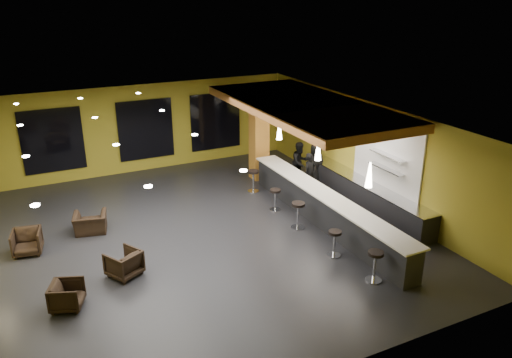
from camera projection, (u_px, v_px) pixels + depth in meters
name	position (u px, v px, depth m)	size (l,w,h in m)	color
floor	(204.00, 236.00, 15.15)	(12.00, 13.00, 0.10)	black
ceiling	(199.00, 121.00, 13.85)	(12.00, 13.00, 0.10)	black
wall_back	(145.00, 128.00, 19.99)	(12.00, 0.10, 3.50)	olive
wall_front	(328.00, 299.00, 9.01)	(12.00, 0.10, 3.50)	olive
wall_right	(369.00, 153.00, 16.99)	(0.10, 13.00, 3.50)	olive
wood_soffit	(304.00, 106.00, 16.40)	(3.60, 8.00, 0.28)	#A96631
window_left	(52.00, 141.00, 18.48)	(2.20, 0.06, 2.40)	black
window_center	(146.00, 130.00, 19.91)	(2.20, 0.06, 2.40)	black
window_right	(216.00, 121.00, 21.15)	(2.20, 0.06, 2.40)	black
tile_backsplash	(387.00, 154.00, 16.02)	(0.06, 3.20, 2.40)	white
bar_counter	(324.00, 210.00, 15.61)	(0.60, 8.00, 1.00)	black
bar_top	(325.00, 194.00, 15.42)	(0.78, 8.10, 0.05)	white
prep_counter	(366.00, 195.00, 16.88)	(0.70, 6.00, 0.86)	black
prep_top	(367.00, 183.00, 16.72)	(0.72, 6.00, 0.03)	silver
wall_shelf_lower	(386.00, 169.00, 15.94)	(0.30, 1.50, 0.03)	silver
wall_shelf_upper	(388.00, 155.00, 15.78)	(0.30, 1.50, 0.03)	silver
column	(259.00, 135.00, 19.02)	(0.60, 0.60, 3.50)	#A76C25
pendant_0	(369.00, 175.00, 13.27)	(0.20, 0.20, 0.70)	white
pendant_1	(318.00, 149.00, 15.37)	(0.20, 0.20, 0.70)	white
pendant_2	(279.00, 130.00, 17.46)	(0.20, 0.20, 0.70)	white
staff_a	(310.00, 174.00, 17.91)	(0.55, 0.36, 1.52)	black
staff_b	(300.00, 162.00, 19.01)	(0.76, 0.59, 1.57)	black
staff_c	(315.00, 164.00, 18.72)	(0.79, 0.51, 1.61)	black
armchair_a	(67.00, 295.00, 11.59)	(0.70, 0.72, 0.65)	black
armchair_b	(124.00, 263.00, 12.88)	(0.76, 0.78, 0.71)	black
armchair_c	(27.00, 242.00, 13.95)	(0.76, 0.78, 0.71)	black
armchair_d	(90.00, 223.00, 15.18)	(0.96, 0.84, 0.62)	black
bar_stool_0	(375.00, 262.00, 12.57)	(0.42, 0.42, 0.83)	silver
bar_stool_1	(335.00, 240.00, 13.78)	(0.39, 0.39, 0.76)	silver
bar_stool_2	(298.00, 212.00, 15.36)	(0.43, 0.43, 0.85)	silver
bar_stool_3	(275.00, 197.00, 16.64)	(0.38, 0.38, 0.75)	silver
bar_stool_4	(253.00, 178.00, 18.14)	(0.42, 0.42, 0.82)	silver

